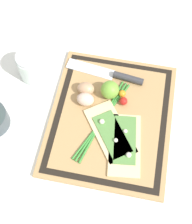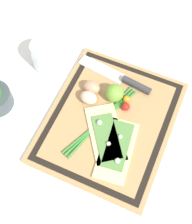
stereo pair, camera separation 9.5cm
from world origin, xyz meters
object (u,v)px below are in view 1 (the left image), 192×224
egg_brown (86,89)px  cherry_tomato_red (123,101)px  knife (117,75)px  cherry_tomato_yellow (122,94)px  lime (110,90)px  egg_pink (85,99)px  pizza_slice_near (125,144)px  sauce_jar (32,67)px  pizza_slice_far (110,132)px

egg_brown → cherry_tomato_red: bearing=-97.9°
knife → cherry_tomato_red: 0.10m
cherry_tomato_yellow → lime: bearing=95.8°
lime → cherry_tomato_yellow: lime is taller
knife → egg_pink: (-0.11, 0.08, 0.01)m
egg_pink → cherry_tomato_red: 0.12m
cherry_tomato_red → knife: bearing=20.4°
knife → lime: size_ratio=4.54×
egg_pink → cherry_tomato_red: size_ratio=2.11×
egg_pink → lime: size_ratio=0.94×
pizza_slice_near → sauce_jar: (0.20, 0.34, 0.02)m
knife → cherry_tomato_red: size_ratio=10.20×
pizza_slice_near → lime: bearing=24.8°
cherry_tomato_red → cherry_tomato_yellow: 0.03m
egg_brown → knife: bearing=-49.2°
pizza_slice_far → egg_pink: (0.09, 0.09, 0.02)m
pizza_slice_far → sauce_jar: bearing=60.2°
lime → sauce_jar: (0.04, 0.26, -0.00)m
cherry_tomato_yellow → pizza_slice_far: bearing=173.9°
pizza_slice_far → lime: size_ratio=3.59×
knife → egg_brown: bearing=130.8°
pizza_slice_far → cherry_tomato_red: (0.11, -0.02, 0.01)m
knife → cherry_tomato_red: (-0.09, -0.03, 0.00)m
cherry_tomato_red → egg_brown: bearing=82.1°
pizza_slice_near → pizza_slice_far: same height
egg_brown → cherry_tomato_red: egg_brown is taller
pizza_slice_far → knife: bearing=3.5°
lime → pizza_slice_far: bearing=-169.0°
sauce_jar → pizza_slice_near: bearing=-120.1°
cherry_tomato_yellow → egg_pink: bearing=113.6°
knife → sauce_jar: 0.28m
egg_brown → cherry_tomato_yellow: (0.01, -0.12, -0.01)m
egg_pink → cherry_tomato_red: bearing=-79.8°
sauce_jar → cherry_tomato_red: bearing=-100.7°
pizza_slice_far → egg_brown: 0.16m
egg_pink → pizza_slice_near: bearing=-129.0°
pizza_slice_near → sauce_jar: bearing=59.9°
pizza_slice_near → knife: pizza_slice_near is taller
egg_pink → sauce_jar: sauce_jar is taller
pizza_slice_far → lime: lime is taller
egg_brown → cherry_tomato_yellow: size_ratio=2.35×
egg_brown → sauce_jar: (0.04, 0.19, 0.01)m
cherry_tomato_red → cherry_tomato_yellow: bearing=17.1°
egg_brown → sauce_jar: 0.19m
pizza_slice_far → pizza_slice_near: bearing=-121.9°
knife → lime: lime is taller
knife → sauce_jar: size_ratio=2.54×
cherry_tomato_yellow → pizza_slice_near: bearing=-168.1°
lime → knife: bearing=-10.2°
pizza_slice_near → cherry_tomato_red: (0.14, 0.03, 0.01)m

